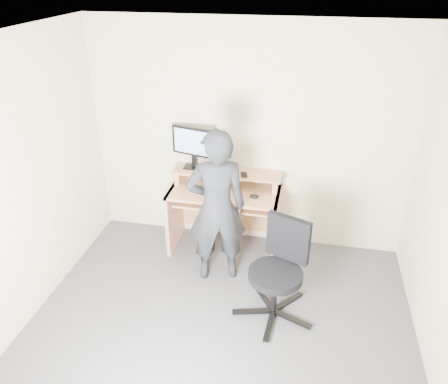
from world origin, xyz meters
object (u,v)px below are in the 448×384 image
(desk, at_px, (226,203))
(monitor, at_px, (193,144))
(office_chair, at_px, (280,267))
(person, at_px, (216,208))

(desk, xyz_separation_m, monitor, (-0.38, 0.09, 0.65))
(office_chair, relative_size, person, 0.57)
(desk, height_order, monitor, monitor)
(monitor, bearing_deg, person, -44.37)
(monitor, height_order, office_chair, monitor)
(desk, bearing_deg, monitor, 166.94)
(office_chair, bearing_deg, desk, 147.14)
(desk, relative_size, office_chair, 1.28)
(monitor, height_order, person, person)
(desk, height_order, office_chair, office_chair)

